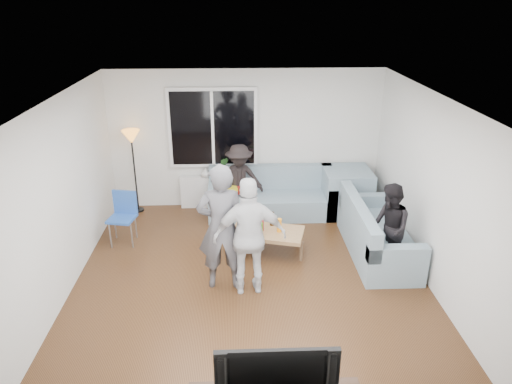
{
  "coord_description": "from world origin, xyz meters",
  "views": [
    {
      "loc": [
        -0.17,
        -5.74,
        3.81
      ],
      "look_at": [
        0.1,
        0.6,
        1.15
      ],
      "focal_mm": 33.32,
      "sensor_mm": 36.0,
      "label": 1
    }
  ],
  "objects_px": {
    "coffee_table": "(268,242)",
    "spectator_back": "(239,180)",
    "player_right": "(250,237)",
    "television": "(276,369)",
    "floor_lamp": "(135,172)",
    "spectator_right": "(389,228)",
    "sofa_back_section": "(272,193)",
    "side_chair": "(122,219)",
    "player_left": "(221,227)",
    "sofa_right_section": "(379,229)"
  },
  "relations": [
    {
      "from": "coffee_table",
      "to": "television",
      "type": "relative_size",
      "value": 1.02
    },
    {
      "from": "sofa_back_section",
      "to": "player_left",
      "type": "distance_m",
      "value": 2.5
    },
    {
      "from": "player_left",
      "to": "television",
      "type": "relative_size",
      "value": 1.68
    },
    {
      "from": "side_chair",
      "to": "floor_lamp",
      "type": "distance_m",
      "value": 1.3
    },
    {
      "from": "side_chair",
      "to": "player_right",
      "type": "distance_m",
      "value": 2.53
    },
    {
      "from": "player_right",
      "to": "television",
      "type": "distance_m",
      "value": 2.33
    },
    {
      "from": "spectator_back",
      "to": "television",
      "type": "xyz_separation_m",
      "value": [
        0.28,
        -4.8,
        0.08
      ]
    },
    {
      "from": "coffee_table",
      "to": "player_right",
      "type": "bearing_deg",
      "value": -106.99
    },
    {
      "from": "sofa_right_section",
      "to": "floor_lamp",
      "type": "relative_size",
      "value": 1.28
    },
    {
      "from": "coffee_table",
      "to": "television",
      "type": "height_order",
      "value": "television"
    },
    {
      "from": "side_chair",
      "to": "television",
      "type": "distance_m",
      "value": 4.37
    },
    {
      "from": "spectator_right",
      "to": "sofa_back_section",
      "type": "bearing_deg",
      "value": -143.32
    },
    {
      "from": "player_left",
      "to": "coffee_table",
      "type": "bearing_deg",
      "value": -129.55
    },
    {
      "from": "sofa_back_section",
      "to": "player_left",
      "type": "xyz_separation_m",
      "value": [
        -0.85,
        -2.3,
        0.48
      ]
    },
    {
      "from": "coffee_table",
      "to": "spectator_back",
      "type": "distance_m",
      "value": 1.61
    },
    {
      "from": "television",
      "to": "spectator_right",
      "type": "bearing_deg",
      "value": 56.29
    },
    {
      "from": "floor_lamp",
      "to": "spectator_right",
      "type": "bearing_deg",
      "value": -28.51
    },
    {
      "from": "side_chair",
      "to": "spectator_right",
      "type": "height_order",
      "value": "spectator_right"
    },
    {
      "from": "sofa_right_section",
      "to": "coffee_table",
      "type": "bearing_deg",
      "value": 87.97
    },
    {
      "from": "coffee_table",
      "to": "side_chair",
      "type": "xyz_separation_m",
      "value": [
        -2.34,
        0.44,
        0.23
      ]
    },
    {
      "from": "side_chair",
      "to": "spectator_back",
      "type": "height_order",
      "value": "spectator_back"
    },
    {
      "from": "player_left",
      "to": "spectator_right",
      "type": "height_order",
      "value": "player_left"
    },
    {
      "from": "sofa_right_section",
      "to": "side_chair",
      "type": "relative_size",
      "value": 2.33
    },
    {
      "from": "spectator_back",
      "to": "side_chair",
      "type": "bearing_deg",
      "value": -161.83
    },
    {
      "from": "floor_lamp",
      "to": "television",
      "type": "distance_m",
      "value": 5.48
    },
    {
      "from": "player_left",
      "to": "spectator_right",
      "type": "distance_m",
      "value": 2.45
    },
    {
      "from": "coffee_table",
      "to": "spectator_right",
      "type": "distance_m",
      "value": 1.86
    },
    {
      "from": "sofa_right_section",
      "to": "television",
      "type": "bearing_deg",
      "value": 150.11
    },
    {
      "from": "player_right",
      "to": "television",
      "type": "bearing_deg",
      "value": 90.09
    },
    {
      "from": "sofa_right_section",
      "to": "player_left",
      "type": "relative_size",
      "value": 1.11
    },
    {
      "from": "player_right",
      "to": "television",
      "type": "xyz_separation_m",
      "value": [
        0.16,
        -2.32,
        -0.08
      ]
    },
    {
      "from": "television",
      "to": "player_right",
      "type": "bearing_deg",
      "value": 93.9
    },
    {
      "from": "floor_lamp",
      "to": "spectator_right",
      "type": "xyz_separation_m",
      "value": [
        4.07,
        -2.21,
        -0.11
      ]
    },
    {
      "from": "coffee_table",
      "to": "player_left",
      "type": "distance_m",
      "value": 1.3
    },
    {
      "from": "sofa_right_section",
      "to": "spectator_right",
      "type": "xyz_separation_m",
      "value": [
        0.0,
        -0.45,
        0.24
      ]
    },
    {
      "from": "coffee_table",
      "to": "spectator_right",
      "type": "relative_size",
      "value": 0.82
    },
    {
      "from": "floor_lamp",
      "to": "spectator_right",
      "type": "distance_m",
      "value": 4.63
    },
    {
      "from": "floor_lamp",
      "to": "television",
      "type": "xyz_separation_m",
      "value": [
        2.2,
        -5.02,
        -0.03
      ]
    },
    {
      "from": "sofa_back_section",
      "to": "sofa_right_section",
      "type": "bearing_deg",
      "value": -43.97
    },
    {
      "from": "side_chair",
      "to": "player_right",
      "type": "bearing_deg",
      "value": -23.61
    },
    {
      "from": "side_chair",
      "to": "floor_lamp",
      "type": "height_order",
      "value": "floor_lamp"
    },
    {
      "from": "floor_lamp",
      "to": "television",
      "type": "relative_size",
      "value": 1.45
    },
    {
      "from": "sofa_right_section",
      "to": "player_left",
      "type": "xyz_separation_m",
      "value": [
        -2.41,
        -0.79,
        0.48
      ]
    },
    {
      "from": "sofa_right_section",
      "to": "spectator_right",
      "type": "distance_m",
      "value": 0.51
    },
    {
      "from": "sofa_back_section",
      "to": "side_chair",
      "type": "xyz_separation_m",
      "value": [
        -2.51,
        -1.0,
        0.01
      ]
    },
    {
      "from": "floor_lamp",
      "to": "spectator_back",
      "type": "bearing_deg",
      "value": -6.57
    },
    {
      "from": "player_left",
      "to": "player_right",
      "type": "relative_size",
      "value": 1.09
    },
    {
      "from": "spectator_right",
      "to": "spectator_back",
      "type": "height_order",
      "value": "spectator_back"
    },
    {
      "from": "player_right",
      "to": "television",
      "type": "relative_size",
      "value": 1.55
    },
    {
      "from": "floor_lamp",
      "to": "player_left",
      "type": "height_order",
      "value": "player_left"
    }
  ]
}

